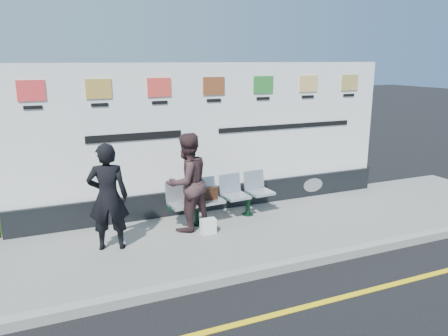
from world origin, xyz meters
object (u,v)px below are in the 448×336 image
at_px(billboard, 213,148).
at_px(woman_right, 187,182).
at_px(woman_left, 108,197).
at_px(bench, 223,208).

height_order(billboard, woman_right, billboard).
bearing_deg(woman_left, woman_right, -154.70).
relative_size(billboard, woman_left, 4.48).
xyz_separation_m(bench, woman_left, (-2.24, -0.49, 0.66)).
bearing_deg(billboard, woman_left, -152.37).
bearing_deg(bench, billboard, 79.21).
xyz_separation_m(woman_left, woman_right, (1.45, 0.29, 0.01)).
relative_size(billboard, bench, 3.70).
bearing_deg(bench, woman_right, -170.67).
bearing_deg(bench, woman_left, -172.24).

